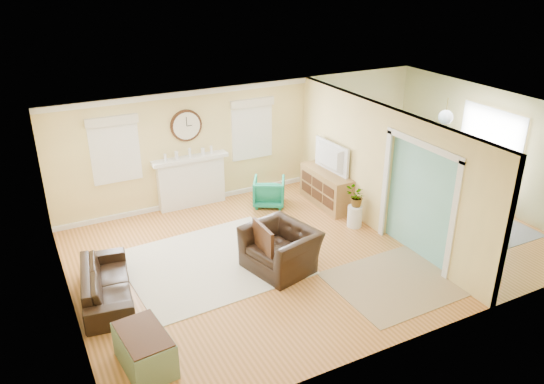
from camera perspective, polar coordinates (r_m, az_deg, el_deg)
The scene contains 29 objects.
floor at distance 10.43m, azimuth 4.69°, elevation -5.80°, with size 9.00×9.00×0.00m, color #A16127.
wall_back at distance 12.32m, azimuth -2.46°, elevation 5.67°, with size 9.00×0.02×2.60m, color #D4BF79.
wall_front at distance 7.77m, azimuth 16.77°, elevation -7.05°, with size 9.00×0.02×2.60m, color #D4BF79.
wall_left at distance 8.56m, azimuth -21.66°, elevation -4.74°, with size 0.02×6.00×2.60m, color #D4BF79.
wall_right at distance 12.70m, azimuth 22.50°, elevation 4.39°, with size 0.02×6.00×2.60m, color #D4BF79.
ceiling at distance 9.42m, azimuth 5.22°, elevation 8.05°, with size 9.00×6.00×0.02m, color white.
partition at distance 10.87m, azimuth 10.96°, elevation 3.00°, with size 0.17×6.00×2.60m.
fireplace at distance 11.95m, azimuth -8.69°, elevation 1.21°, with size 1.70×0.30×1.17m.
wall_clock at distance 11.61m, azimuth -9.21°, elevation 7.07°, with size 0.70×0.07×0.70m.
window_left at distance 11.30m, azimuth -16.60°, elevation 4.87°, with size 1.05×0.13×1.42m.
window_right at distance 12.19m, azimuth -2.18°, elevation 7.24°, with size 1.05×0.13×1.42m.
french_doors at distance 12.73m, azimuth 22.23°, elevation 3.52°, with size 0.06×1.70×2.20m.
pendant at distance 11.37m, azimuth 18.17°, elevation 7.66°, with size 0.30×0.30×0.55m.
rug_cream at distance 9.91m, azimuth -6.42°, elevation -7.57°, with size 3.00×2.60×0.02m, color beige.
rug_jute at distance 9.58m, azimuth 13.33°, elevation -9.39°, with size 2.20×1.80×0.01m, color tan.
rug_grey at distance 12.05m, azimuth 18.24°, elevation -2.69°, with size 2.45×3.06×0.01m, color gray.
sofa at distance 9.21m, azimuth -17.40°, elevation -9.37°, with size 1.91×0.75×0.56m, color black.
eames_chair at distance 9.52m, azimuth 0.92°, elevation -6.14°, with size 1.20×1.05×0.78m, color black.
green_chair at distance 11.95m, azimuth -0.33°, elevation 0.03°, with size 0.68×0.70×0.64m, color #096F4A.
trunk at distance 7.72m, azimuth -13.54°, elevation -16.17°, with size 0.69×1.02×0.56m.
credenza at distance 12.00m, azimuth 5.90°, elevation 0.43°, with size 0.52×1.53×0.80m.
tv at distance 11.72m, azimuth 5.98°, elevation 3.70°, with size 1.16×0.15×0.67m, color black.
garden_stool at distance 11.17m, azimuth 8.89°, elevation -2.60°, with size 0.31×0.31×0.45m, color white.
potted_plant at distance 10.98m, azimuth 9.03°, elevation -0.53°, with size 0.39×0.34×0.43m, color #337F33.
dining_table at distance 11.91m, azimuth 18.44°, elevation -1.30°, with size 1.87×1.04×0.66m, color #452311.
dining_chair_n at distance 12.51m, azimuth 15.17°, elevation 1.78°, with size 0.47×0.47×1.04m.
dining_chair_s at distance 11.24m, azimuth 22.71°, elevation -2.09°, with size 0.44×0.44×0.99m.
dining_chair_w at distance 11.34m, azimuth 16.42°, elevation -1.31°, with size 0.47×0.47×0.87m.
dining_chair_e at distance 12.31m, azimuth 20.89°, elevation 0.54°, with size 0.53×0.53×1.01m.
Camera 1 is at (-4.89, -7.63, 5.18)m, focal length 35.00 mm.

